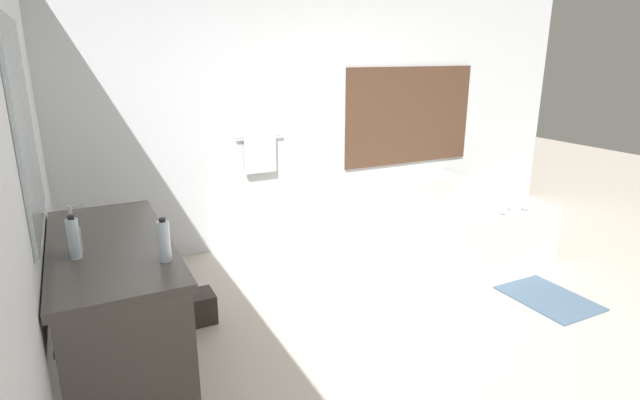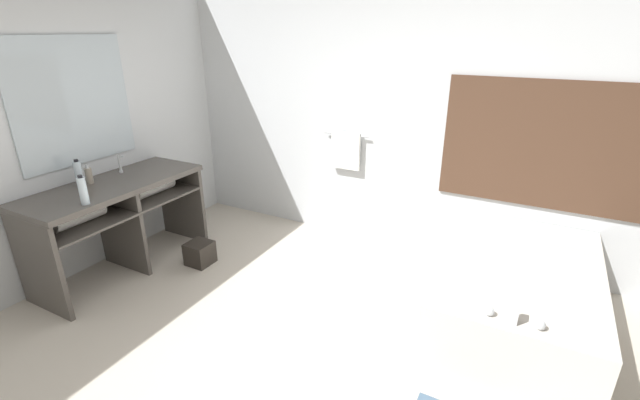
% 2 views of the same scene
% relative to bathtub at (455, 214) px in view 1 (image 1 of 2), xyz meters
% --- Properties ---
extents(ground_plane, '(16.00, 16.00, 0.00)m').
position_rel_bathtub_xyz_m(ground_plane, '(-1.55, -1.32, -0.30)').
color(ground_plane, beige).
rests_on(ground_plane, ground).
extents(wall_back_with_blinds, '(7.40, 0.13, 2.70)m').
position_rel_bathtub_xyz_m(wall_back_with_blinds, '(-1.50, 0.91, 1.04)').
color(wall_back_with_blinds, silver).
rests_on(wall_back_with_blinds, ground_plane).
extents(wall_left_with_mirror, '(0.08, 7.40, 2.70)m').
position_rel_bathtub_xyz_m(wall_left_with_mirror, '(-3.78, -1.31, 1.05)').
color(wall_left_with_mirror, silver).
rests_on(wall_left_with_mirror, ground_plane).
extents(vanity_counter, '(0.67, 1.60, 0.88)m').
position_rel_bathtub_xyz_m(vanity_counter, '(-3.40, -0.80, 0.35)').
color(vanity_counter, '#4C4742').
rests_on(vanity_counter, ground_plane).
extents(sink_faucet, '(0.09, 0.04, 0.18)m').
position_rel_bathtub_xyz_m(sink_faucet, '(-3.59, -0.58, 0.66)').
color(sink_faucet, silver).
rests_on(sink_faucet, vanity_counter).
extents(bathtub, '(1.08, 1.74, 0.66)m').
position_rel_bathtub_xyz_m(bathtub, '(0.00, 0.00, 0.00)').
color(bathtub, silver).
rests_on(bathtub, ground_plane).
extents(water_bottle_1, '(0.06, 0.06, 0.24)m').
position_rel_bathtub_xyz_m(water_bottle_1, '(-3.16, -1.26, 0.69)').
color(water_bottle_1, silver).
rests_on(water_bottle_1, vanity_counter).
extents(water_bottle_2, '(0.06, 0.06, 0.24)m').
position_rel_bathtub_xyz_m(water_bottle_2, '(-3.58, -1.00, 0.69)').
color(water_bottle_2, silver).
rests_on(water_bottle_2, vanity_counter).
extents(soap_dispenser, '(0.06, 0.06, 0.17)m').
position_rel_bathtub_xyz_m(soap_dispenser, '(-3.57, -0.92, 0.65)').
color(soap_dispenser, gray).
rests_on(soap_dispenser, vanity_counter).
extents(waste_bin, '(0.23, 0.23, 0.22)m').
position_rel_bathtub_xyz_m(waste_bin, '(-2.83, -0.43, -0.19)').
color(waste_bin, '#2D2823').
rests_on(waste_bin, ground_plane).
extents(bath_mat, '(0.52, 0.71, 0.02)m').
position_rel_bathtub_xyz_m(bath_mat, '(-0.19, -1.38, -0.29)').
color(bath_mat, slate).
rests_on(bath_mat, ground_plane).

